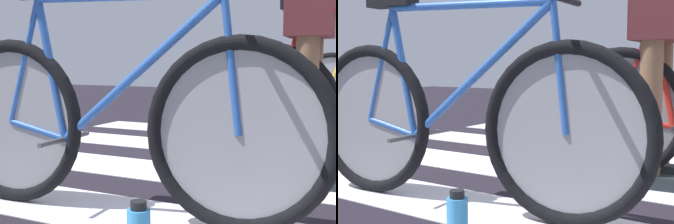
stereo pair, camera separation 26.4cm
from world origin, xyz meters
TOP-DOWN VIEW (x-y plane):
  - bicycle_1_of_4 at (-1.14, -1.36)m, footprint 1.74×0.52m
  - cyclist_2_of_4 at (-0.54, -0.44)m, footprint 0.35×0.43m

SIDE VIEW (x-z plane):
  - bicycle_1_of_4 at x=-1.14m, z-range -0.06..0.87m
  - cyclist_2_of_4 at x=-0.54m, z-range 0.17..1.19m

